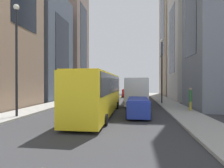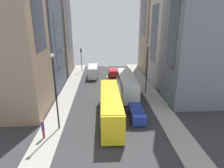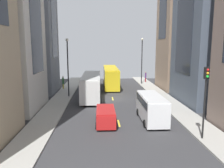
{
  "view_description": "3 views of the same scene",
  "coord_description": "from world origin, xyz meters",
  "px_view_note": "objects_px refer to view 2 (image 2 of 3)",
  "views": [
    {
      "loc": [
        -2.95,
        25.5,
        2.8
      ],
      "look_at": [
        0.1,
        1.99,
        2.65
      ],
      "focal_mm": 28.75,
      "sensor_mm": 36.0,
      "label": 1
    },
    {
      "loc": [
        1.18,
        32.77,
        12.31
      ],
      "look_at": [
        -0.3,
        4.42,
        2.95
      ],
      "focal_mm": 30.83,
      "sensor_mm": 36.0,
      "label": 2
    },
    {
      "loc": [
        -1.79,
        -31.35,
        7.35
      ],
      "look_at": [
        -0.11,
        -0.19,
        2.18
      ],
      "focal_mm": 36.01,
      "sensor_mm": 36.0,
      "label": 3
    }
  ],
  "objects_px": {
    "streetcar_yellow": "(110,104)",
    "delivery_van_white": "(93,71)",
    "pedestrian_crossing_mid": "(43,128)",
    "car_red_0": "(113,72)",
    "city_bus_white": "(127,83)",
    "traffic_light_near_corner": "(81,56)",
    "car_blue_2": "(137,113)",
    "pedestrian_crossing_near": "(167,100)"
  },
  "relations": [
    {
      "from": "streetcar_yellow",
      "to": "delivery_van_white",
      "type": "bearing_deg",
      "value": -81.1
    },
    {
      "from": "delivery_van_white",
      "to": "pedestrian_crossing_mid",
      "type": "distance_m",
      "value": 24.53
    },
    {
      "from": "streetcar_yellow",
      "to": "delivery_van_white",
      "type": "distance_m",
      "value": 20.22
    },
    {
      "from": "streetcar_yellow",
      "to": "car_red_0",
      "type": "bearing_deg",
      "value": -94.05
    },
    {
      "from": "car_red_0",
      "to": "pedestrian_crossing_mid",
      "type": "distance_m",
      "value": 26.58
    },
    {
      "from": "city_bus_white",
      "to": "delivery_van_white",
      "type": "distance_m",
      "value": 12.66
    },
    {
      "from": "traffic_light_near_corner",
      "to": "streetcar_yellow",
      "type": "bearing_deg",
      "value": 103.79
    },
    {
      "from": "city_bus_white",
      "to": "traffic_light_near_corner",
      "type": "height_order",
      "value": "traffic_light_near_corner"
    },
    {
      "from": "car_red_0",
      "to": "car_blue_2",
      "type": "height_order",
      "value": "car_red_0"
    },
    {
      "from": "car_red_0",
      "to": "city_bus_white",
      "type": "bearing_deg",
      "value": 98.63
    },
    {
      "from": "car_blue_2",
      "to": "pedestrian_crossing_near",
      "type": "height_order",
      "value": "pedestrian_crossing_near"
    },
    {
      "from": "car_red_0",
      "to": "traffic_light_near_corner",
      "type": "height_order",
      "value": "traffic_light_near_corner"
    },
    {
      "from": "city_bus_white",
      "to": "traffic_light_near_corner",
      "type": "distance_m",
      "value": 18.57
    },
    {
      "from": "city_bus_white",
      "to": "traffic_light_near_corner",
      "type": "bearing_deg",
      "value": -59.42
    },
    {
      "from": "pedestrian_crossing_mid",
      "to": "traffic_light_near_corner",
      "type": "xyz_separation_m",
      "value": [
        -1.34,
        -29.12,
        2.82
      ]
    },
    {
      "from": "delivery_van_white",
      "to": "car_blue_2",
      "type": "xyz_separation_m",
      "value": [
        -6.51,
        20.26,
        -0.62
      ]
    },
    {
      "from": "delivery_van_white",
      "to": "traffic_light_near_corner",
      "type": "height_order",
      "value": "traffic_light_near_corner"
    },
    {
      "from": "streetcar_yellow",
      "to": "pedestrian_crossing_mid",
      "type": "distance_m",
      "value": 8.59
    },
    {
      "from": "delivery_van_white",
      "to": "pedestrian_crossing_near",
      "type": "bearing_deg",
      "value": 123.56
    },
    {
      "from": "delivery_van_white",
      "to": "pedestrian_crossing_mid",
      "type": "bearing_deg",
      "value": 79.82
    },
    {
      "from": "car_blue_2",
      "to": "pedestrian_crossing_near",
      "type": "distance_m",
      "value": 5.81
    },
    {
      "from": "city_bus_white",
      "to": "delivery_van_white",
      "type": "height_order",
      "value": "city_bus_white"
    },
    {
      "from": "pedestrian_crossing_near",
      "to": "traffic_light_near_corner",
      "type": "height_order",
      "value": "traffic_light_near_corner"
    },
    {
      "from": "car_blue_2",
      "to": "traffic_light_near_corner",
      "type": "relative_size",
      "value": 0.77
    },
    {
      "from": "streetcar_yellow",
      "to": "delivery_van_white",
      "type": "relative_size",
      "value": 2.01
    },
    {
      "from": "delivery_van_white",
      "to": "car_blue_2",
      "type": "relative_size",
      "value": 1.39
    },
    {
      "from": "car_red_0",
      "to": "car_blue_2",
      "type": "bearing_deg",
      "value": 95.15
    },
    {
      "from": "city_bus_white",
      "to": "streetcar_yellow",
      "type": "bearing_deg",
      "value": 70.15
    },
    {
      "from": "city_bus_white",
      "to": "traffic_light_near_corner",
      "type": "relative_size",
      "value": 2.03
    },
    {
      "from": "streetcar_yellow",
      "to": "pedestrian_crossing_near",
      "type": "bearing_deg",
      "value": -162.84
    },
    {
      "from": "traffic_light_near_corner",
      "to": "pedestrian_crossing_mid",
      "type": "bearing_deg",
      "value": 87.37
    },
    {
      "from": "city_bus_white",
      "to": "pedestrian_crossing_mid",
      "type": "relative_size",
      "value": 5.4
    },
    {
      "from": "traffic_light_near_corner",
      "to": "city_bus_white",
      "type": "bearing_deg",
      "value": 120.58
    },
    {
      "from": "delivery_van_white",
      "to": "pedestrian_crossing_mid",
      "type": "height_order",
      "value": "delivery_van_white"
    },
    {
      "from": "streetcar_yellow",
      "to": "pedestrian_crossing_near",
      "type": "relative_size",
      "value": 5.56
    },
    {
      "from": "car_blue_2",
      "to": "city_bus_white",
      "type": "bearing_deg",
      "value": -89.28
    },
    {
      "from": "city_bus_white",
      "to": "delivery_van_white",
      "type": "relative_size",
      "value": 1.9
    },
    {
      "from": "traffic_light_near_corner",
      "to": "pedestrian_crossing_near",
      "type": "bearing_deg",
      "value": 123.02
    },
    {
      "from": "car_red_0",
      "to": "pedestrian_crossing_mid",
      "type": "xyz_separation_m",
      "value": [
        8.94,
        25.03,
        0.39
      ]
    },
    {
      "from": "streetcar_yellow",
      "to": "traffic_light_near_corner",
      "type": "height_order",
      "value": "traffic_light_near_corner"
    },
    {
      "from": "pedestrian_crossing_mid",
      "to": "car_blue_2",
      "type": "bearing_deg",
      "value": -164.21
    },
    {
      "from": "pedestrian_crossing_near",
      "to": "pedestrian_crossing_mid",
      "type": "xyz_separation_m",
      "value": [
        15.86,
        6.77,
        -0.04
      ]
    }
  ]
}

